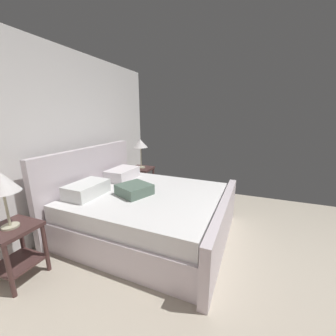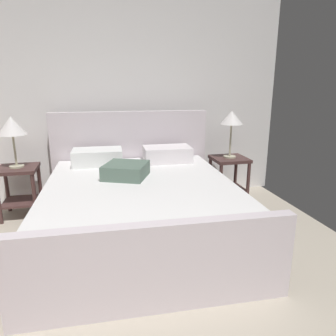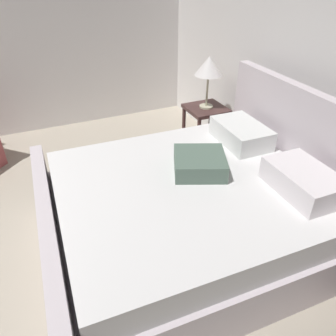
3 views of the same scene
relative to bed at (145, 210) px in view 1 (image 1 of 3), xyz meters
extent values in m
cube|color=#AEA391|center=(-0.39, -2.20, -0.36)|extent=(4.87, 6.78, 0.02)
cube|color=silver|center=(-0.39, 1.25, 0.97)|extent=(4.99, 0.12, 2.62)
cube|color=silver|center=(0.00, -0.06, -0.15)|extent=(1.90, 2.06, 0.40)
cube|color=silver|center=(0.03, 0.99, 0.25)|extent=(1.96, 0.17, 1.20)
cube|color=silver|center=(-0.04, -1.11, -0.02)|extent=(1.96, 0.17, 0.66)
cube|color=silver|center=(0.00, -0.06, 0.16)|extent=(1.82, 2.00, 0.22)
cube|color=white|center=(-0.39, 0.67, 0.36)|extent=(0.57, 0.38, 0.18)
cube|color=white|center=(0.44, 0.64, 0.36)|extent=(0.57, 0.38, 0.18)
cube|color=#536A5C|center=(-0.11, 0.09, 0.34)|extent=(0.53, 0.53, 0.14)
cube|color=#422927|center=(1.30, 0.74, 0.23)|extent=(0.44, 0.44, 0.04)
cube|color=#422927|center=(1.30, 0.74, -0.17)|extent=(0.40, 0.40, 0.02)
cylinder|color=#422927|center=(1.11, 0.55, -0.07)|extent=(0.04, 0.04, 0.56)
cylinder|color=#422927|center=(1.49, 0.55, -0.07)|extent=(0.04, 0.04, 0.56)
cylinder|color=#422927|center=(1.11, 0.93, -0.07)|extent=(0.04, 0.04, 0.56)
cylinder|color=#422927|center=(1.49, 0.93, -0.07)|extent=(0.04, 0.04, 0.56)
cylinder|color=#B7B293|center=(1.30, 0.74, 0.26)|extent=(0.16, 0.16, 0.02)
cylinder|color=#B7B293|center=(1.30, 0.74, 0.48)|extent=(0.02, 0.02, 0.41)
cone|color=silver|center=(1.30, 0.74, 0.77)|extent=(0.29, 0.29, 0.17)
cube|color=#422927|center=(-1.30, 0.83, 0.23)|extent=(0.44, 0.44, 0.04)
cube|color=#422927|center=(-1.30, 0.83, -0.17)|extent=(0.40, 0.40, 0.02)
cylinder|color=#422927|center=(-1.49, 0.64, -0.07)|extent=(0.04, 0.04, 0.56)
cylinder|color=#422927|center=(-1.11, 0.64, -0.07)|extent=(0.04, 0.04, 0.56)
cylinder|color=#422927|center=(-1.11, 1.02, -0.07)|extent=(0.04, 0.04, 0.56)
cylinder|color=#B7B293|center=(-1.30, 0.83, 0.26)|extent=(0.16, 0.16, 0.02)
cylinder|color=#B7B293|center=(-1.30, 0.83, 0.45)|extent=(0.02, 0.02, 0.36)
cone|color=silver|center=(-1.30, 0.83, 0.73)|extent=(0.31, 0.31, 0.20)
camera|label=1|loc=(-2.47, -1.32, 1.36)|focal=22.22mm
camera|label=2|loc=(-0.37, -2.92, 1.18)|focal=33.15mm
camera|label=3|loc=(1.80, -1.04, 1.71)|focal=34.85mm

